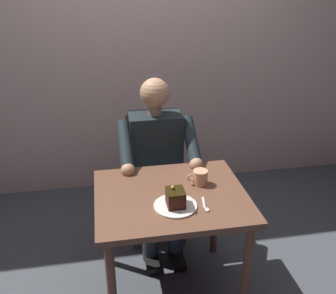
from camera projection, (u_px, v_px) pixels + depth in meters
name	position (u px, v px, depth m)	size (l,w,h in m)	color
ground_plane	(171.00, 287.00, 2.48)	(14.00, 14.00, 0.00)	#41464B
cafe_rear_panel	(139.00, 18.00, 3.14)	(6.40, 0.12, 3.00)	beige
dining_table	(171.00, 209.00, 2.23)	(0.86, 0.72, 0.70)	brown
chair	(154.00, 169.00, 2.89)	(0.42, 0.42, 0.90)	brown
seated_person	(157.00, 164.00, 2.67)	(0.53, 0.58, 1.22)	black
dessert_plate	(176.00, 206.00, 2.07)	(0.24, 0.24, 0.01)	silver
cake_slice	(176.00, 198.00, 2.05)	(0.10, 0.11, 0.11)	#3C190E
coffee_cup	(200.00, 177.00, 2.27)	(0.12, 0.09, 0.09)	tan
dessert_spoon	(206.00, 206.00, 2.07)	(0.03, 0.14, 0.01)	silver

